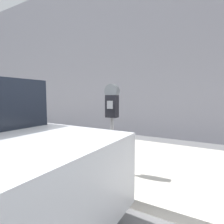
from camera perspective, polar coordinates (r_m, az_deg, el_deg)
name	(u,v)px	position (r m, az deg, el deg)	size (l,w,h in m)	color
sidewalk	(136,160)	(3.77, 7.73, -15.39)	(24.00, 2.80, 0.13)	#BCB7AD
building_facade	(167,46)	(6.33, 17.52, 19.94)	(24.00, 0.30, 6.06)	gray
parking_meter	(112,108)	(2.79, 0.00, 1.26)	(0.22, 0.14, 1.45)	gray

